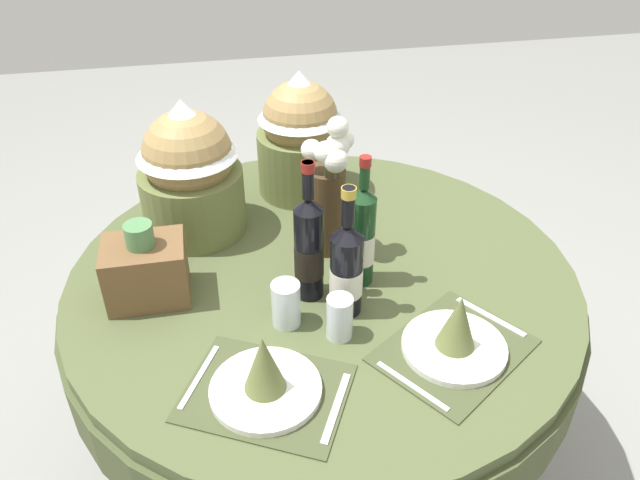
# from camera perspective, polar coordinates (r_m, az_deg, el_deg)

# --- Properties ---
(ground) EXTENTS (8.00, 8.00, 0.00)m
(ground) POSITION_cam_1_polar(r_m,az_deg,el_deg) (2.24, 0.18, -18.56)
(ground) COLOR gray
(dining_table) EXTENTS (1.38, 1.38, 0.77)m
(dining_table) POSITION_cam_1_polar(r_m,az_deg,el_deg) (1.77, 0.21, -6.02)
(dining_table) COLOR #4C5633
(dining_table) RESTS_ON ground
(place_setting_left) EXTENTS (0.42, 0.39, 0.16)m
(place_setting_left) POSITION_cam_1_polar(r_m,az_deg,el_deg) (1.35, -5.02, -12.36)
(place_setting_left) COLOR #41492B
(place_setting_left) RESTS_ON dining_table
(place_setting_right) EXTENTS (0.43, 0.41, 0.16)m
(place_setting_right) POSITION_cam_1_polar(r_m,az_deg,el_deg) (1.47, 12.23, -8.48)
(place_setting_right) COLOR #41492B
(place_setting_right) RESTS_ON dining_table
(flower_vase) EXTENTS (0.13, 0.13, 0.41)m
(flower_vase) POSITION_cam_1_polar(r_m,az_deg,el_deg) (1.67, 0.71, 4.37)
(flower_vase) COLOR #47331E
(flower_vase) RESTS_ON dining_table
(wine_bottle_left) EXTENTS (0.07, 0.07, 0.38)m
(wine_bottle_left) POSITION_cam_1_polar(r_m,az_deg,el_deg) (1.53, -1.02, -0.73)
(wine_bottle_left) COLOR black
(wine_bottle_left) RESTS_ON dining_table
(wine_bottle_centre) EXTENTS (0.07, 0.07, 0.36)m
(wine_bottle_centre) POSITION_cam_1_polar(r_m,az_deg,el_deg) (1.58, 3.83, 0.36)
(wine_bottle_centre) COLOR #143819
(wine_bottle_centre) RESTS_ON dining_table
(wine_bottle_right) EXTENTS (0.08, 0.08, 0.35)m
(wine_bottle_right) POSITION_cam_1_polar(r_m,az_deg,el_deg) (1.49, 2.42, -2.58)
(wine_bottle_right) COLOR black
(wine_bottle_right) RESTS_ON dining_table
(tumbler_near_left) EXTENTS (0.07, 0.07, 0.12)m
(tumbler_near_left) POSITION_cam_1_polar(r_m,az_deg,el_deg) (1.50, -3.10, -5.82)
(tumbler_near_left) COLOR silver
(tumbler_near_left) RESTS_ON dining_table
(tumbler_mid) EXTENTS (0.06, 0.06, 0.11)m
(tumbler_mid) POSITION_cam_1_polar(r_m,az_deg,el_deg) (1.47, 1.79, -7.03)
(tumbler_mid) COLOR silver
(tumbler_mid) RESTS_ON dining_table
(gift_tub_back_left) EXTENTS (0.29, 0.29, 0.40)m
(gift_tub_back_left) POSITION_cam_1_polar(r_m,az_deg,el_deg) (1.79, -11.81, 6.69)
(gift_tub_back_left) COLOR olive
(gift_tub_back_left) RESTS_ON dining_table
(gift_tub_back_centre) EXTENTS (0.27, 0.27, 0.40)m
(gift_tub_back_centre) POSITION_cam_1_polar(r_m,az_deg,el_deg) (1.96, -1.80, 9.94)
(gift_tub_back_centre) COLOR olive
(gift_tub_back_centre) RESTS_ON dining_table
(woven_basket_side_left) EXTENTS (0.20, 0.15, 0.22)m
(woven_basket_side_left) POSITION_cam_1_polar(r_m,az_deg,el_deg) (1.62, -15.50, -2.57)
(woven_basket_side_left) COLOR brown
(woven_basket_side_left) RESTS_ON dining_table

